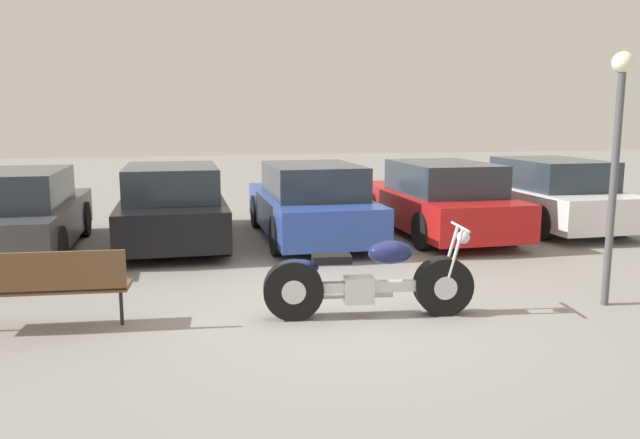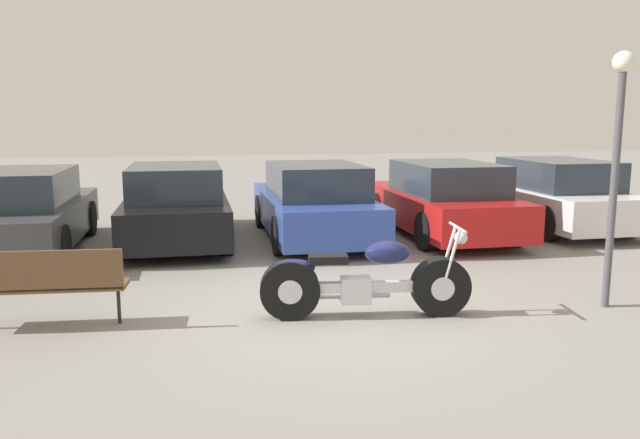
% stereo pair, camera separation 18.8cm
% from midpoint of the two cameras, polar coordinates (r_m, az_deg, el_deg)
% --- Properties ---
extents(ground_plane, '(60.00, 60.00, 0.00)m').
position_cam_midpoint_polar(ground_plane, '(7.46, 1.49, -8.44)').
color(ground_plane, gray).
extents(motorcycle, '(2.43, 0.75, 1.05)m').
position_cam_midpoint_polar(motorcycle, '(7.19, 3.56, -5.64)').
color(motorcycle, black).
rests_on(motorcycle, ground_plane).
extents(parked_car_dark_grey, '(1.87, 4.40, 1.42)m').
position_cam_midpoint_polar(parked_car_dark_grey, '(11.55, -26.38, 0.42)').
color(parked_car_dark_grey, '#3D3D42').
rests_on(parked_car_dark_grey, ground_plane).
extents(parked_car_black, '(1.87, 4.40, 1.42)m').
position_cam_midpoint_polar(parked_car_black, '(11.68, -13.77, 1.23)').
color(parked_car_black, black).
rests_on(parked_car_black, ground_plane).
extents(parked_car_blue, '(1.87, 4.40, 1.42)m').
position_cam_midpoint_polar(parked_car_blue, '(11.68, -1.33, 1.50)').
color(parked_car_blue, '#2D479E').
rests_on(parked_car_blue, ground_plane).
extents(parked_car_red, '(1.87, 4.40, 1.42)m').
position_cam_midpoint_polar(parked_car_red, '(12.31, 10.36, 1.76)').
color(parked_car_red, red).
rests_on(parked_car_red, ground_plane).
extents(parked_car_white, '(1.87, 4.40, 1.42)m').
position_cam_midpoint_polar(parked_car_white, '(13.77, 19.52, 2.17)').
color(parked_car_white, white).
rests_on(parked_car_white, ground_plane).
extents(park_bench, '(1.78, 0.54, 0.89)m').
position_cam_midpoint_polar(park_bench, '(7.34, -24.65, -5.19)').
color(park_bench, brown).
rests_on(park_bench, ground_plane).
extents(lamp_post, '(0.25, 0.25, 3.03)m').
position_cam_midpoint_polar(lamp_post, '(8.14, 24.92, 6.61)').
color(lamp_post, '#4C4C51').
rests_on(lamp_post, ground_plane).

